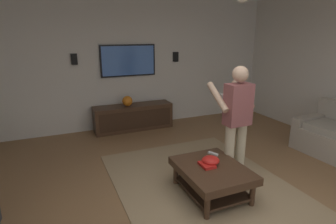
# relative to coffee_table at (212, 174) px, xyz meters

# --- Properties ---
(ground_plane) EXTENTS (8.72, 8.72, 0.00)m
(ground_plane) POSITION_rel_coffee_table_xyz_m (-0.45, 0.13, -0.30)
(ground_plane) COLOR olive
(wall_back_tv) EXTENTS (0.10, 6.86, 2.83)m
(wall_back_tv) POSITION_rel_coffee_table_xyz_m (3.23, 0.13, 1.12)
(wall_back_tv) COLOR silver
(wall_back_tv) RESTS_ON ground
(area_rug) EXTENTS (3.04, 2.28, 0.01)m
(area_rug) POSITION_rel_coffee_table_xyz_m (0.20, -0.00, -0.29)
(area_rug) COLOR #9E8460
(area_rug) RESTS_ON ground
(coffee_table) EXTENTS (1.00, 0.80, 0.40)m
(coffee_table) POSITION_rel_coffee_table_xyz_m (0.00, 0.00, 0.00)
(coffee_table) COLOR #422B1C
(coffee_table) RESTS_ON ground
(media_console) EXTENTS (0.45, 1.70, 0.55)m
(media_console) POSITION_rel_coffee_table_xyz_m (2.90, 0.20, -0.02)
(media_console) COLOR #422B1C
(media_console) RESTS_ON ground
(tv) EXTENTS (0.05, 1.21, 0.68)m
(tv) POSITION_rel_coffee_table_xyz_m (3.14, 0.20, 1.19)
(tv) COLOR black
(person_standing) EXTENTS (0.54, 0.54, 1.64)m
(person_standing) POSITION_rel_coffee_table_xyz_m (0.28, -0.54, 0.64)
(person_standing) COLOR #C6B793
(person_standing) RESTS_ON ground
(bowl) EXTENTS (0.23, 0.23, 0.10)m
(bowl) POSITION_rel_coffee_table_xyz_m (0.08, -0.02, 0.16)
(bowl) COLOR red
(bowl) RESTS_ON coffee_table
(remote_white) EXTENTS (0.15, 0.11, 0.02)m
(remote_white) POSITION_rel_coffee_table_xyz_m (0.32, -0.21, 0.12)
(remote_white) COLOR white
(remote_white) RESTS_ON coffee_table
(book) EXTENTS (0.22, 0.16, 0.04)m
(book) POSITION_rel_coffee_table_xyz_m (0.04, 0.06, 0.12)
(book) COLOR red
(book) RESTS_ON coffee_table
(vase_round) EXTENTS (0.22, 0.22, 0.22)m
(vase_round) POSITION_rel_coffee_table_xyz_m (2.86, 0.33, 0.36)
(vase_round) COLOR orange
(vase_round) RESTS_ON media_console
(wall_speaker_left) EXTENTS (0.06, 0.12, 0.22)m
(wall_speaker_left) POSITION_rel_coffee_table_xyz_m (3.15, -0.93, 1.23)
(wall_speaker_left) COLOR black
(wall_speaker_right) EXTENTS (0.06, 0.12, 0.22)m
(wall_speaker_right) POSITION_rel_coffee_table_xyz_m (3.15, 1.31, 1.26)
(wall_speaker_right) COLOR black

